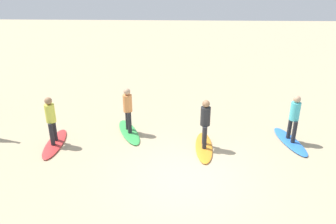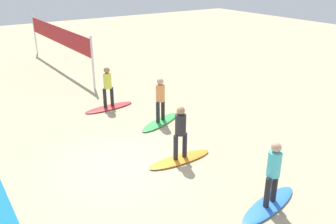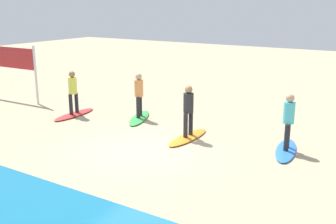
# 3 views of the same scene
# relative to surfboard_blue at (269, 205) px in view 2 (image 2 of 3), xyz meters

# --- Properties ---
(ground_plane) EXTENTS (60.00, 60.00, 0.00)m
(ground_plane) POSITION_rel_surfboard_blue_xyz_m (3.63, 2.20, -0.04)
(ground_plane) COLOR tan
(surfboard_blue) EXTENTS (0.96, 2.17, 0.09)m
(surfboard_blue) POSITION_rel_surfboard_blue_xyz_m (0.00, 0.00, 0.00)
(surfboard_blue) COLOR blue
(surfboard_blue) RESTS_ON ground
(surfer_blue) EXTENTS (0.32, 0.45, 1.64)m
(surfer_blue) POSITION_rel_surfboard_blue_xyz_m (0.00, 0.00, 0.99)
(surfer_blue) COLOR #232328
(surfer_blue) RESTS_ON surfboard_blue
(surfboard_orange) EXTENTS (0.61, 2.11, 0.09)m
(surfboard_orange) POSITION_rel_surfboard_blue_xyz_m (3.00, 0.50, 0.00)
(surfboard_orange) COLOR orange
(surfboard_orange) RESTS_ON ground
(surfer_orange) EXTENTS (0.32, 0.46, 1.64)m
(surfer_orange) POSITION_rel_surfboard_blue_xyz_m (3.00, 0.50, 0.99)
(surfer_orange) COLOR #232328
(surfer_orange) RESTS_ON surfboard_orange
(surfboard_green) EXTENTS (1.31, 2.16, 0.09)m
(surfboard_green) POSITION_rel_surfboard_blue_xyz_m (5.67, -0.51, 0.00)
(surfboard_green) COLOR green
(surfboard_green) RESTS_ON ground
(surfer_green) EXTENTS (0.32, 0.44, 1.64)m
(surfer_green) POSITION_rel_surfboard_blue_xyz_m (5.67, -0.51, 0.99)
(surfer_green) COLOR #232328
(surfer_green) RESTS_ON surfboard_green
(surfboard_red) EXTENTS (0.67, 2.13, 0.09)m
(surfboard_red) POSITION_rel_surfboard_blue_xyz_m (8.08, 0.44, 0.00)
(surfboard_red) COLOR red
(surfboard_red) RESTS_ON ground
(surfer_red) EXTENTS (0.32, 0.46, 1.64)m
(surfer_red) POSITION_rel_surfboard_blue_xyz_m (8.08, 0.44, 0.99)
(surfer_red) COLOR #232328
(surfer_red) RESTS_ON surfboard_red
(volleyball_net) EXTENTS (9.10, 0.31, 2.50)m
(volleyball_net) POSITION_rel_surfboard_blue_xyz_m (15.23, 0.04, 1.74)
(volleyball_net) COLOR silver
(volleyball_net) RESTS_ON ground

